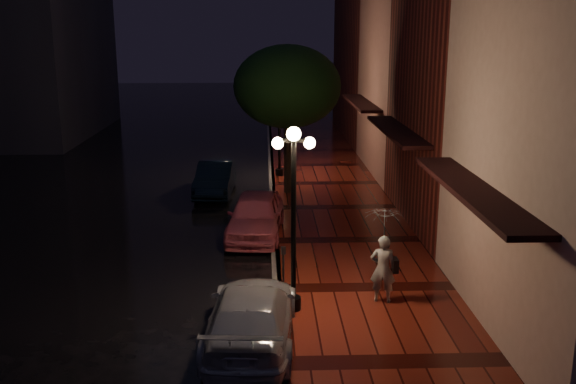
% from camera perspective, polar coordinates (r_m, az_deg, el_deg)
% --- Properties ---
extents(ground, '(120.00, 120.00, 0.00)m').
position_cam_1_polar(ground, '(19.97, -1.17, -4.74)').
color(ground, black).
rests_on(ground, ground).
extents(sidewalk, '(4.50, 60.00, 0.15)m').
position_cam_1_polar(sidewalk, '(20.10, 5.27, -4.44)').
color(sidewalk, '#41100B').
rests_on(sidewalk, ground).
extents(curb, '(0.25, 60.00, 0.15)m').
position_cam_1_polar(curb, '(19.95, -1.17, -4.54)').
color(curb, '#595451').
rests_on(curb, ground).
extents(storefront_mid, '(5.00, 8.00, 11.00)m').
position_cam_1_polar(storefront_mid, '(22.12, 17.47, 11.05)').
color(storefront_mid, '#511914').
rests_on(storefront_mid, ground).
extents(storefront_far, '(5.00, 8.00, 9.00)m').
position_cam_1_polar(storefront_far, '(29.83, 12.24, 10.16)').
color(storefront_far, '#8C5951').
rests_on(storefront_far, ground).
extents(storefront_extra, '(5.00, 12.00, 10.00)m').
position_cam_1_polar(storefront_extra, '(39.57, 8.72, 12.03)').
color(storefront_extra, '#511914').
rests_on(storefront_extra, ground).
extents(streetlamp_near, '(0.96, 0.36, 4.31)m').
position_cam_1_polar(streetlamp_near, '(14.43, 0.50, -1.49)').
color(streetlamp_near, black).
rests_on(streetlamp_near, sidewalk).
extents(streetlamp_far, '(0.96, 0.36, 4.31)m').
position_cam_1_polar(streetlamp_far, '(28.15, -0.78, 6.36)').
color(streetlamp_far, black).
rests_on(streetlamp_far, sidewalk).
extents(street_tree, '(4.16, 4.16, 5.80)m').
position_cam_1_polar(street_tree, '(24.97, -0.04, 9.12)').
color(street_tree, black).
rests_on(street_tree, sidewalk).
extents(pink_car, '(2.05, 4.32, 1.43)m').
position_cam_1_polar(pink_car, '(20.59, -2.89, -2.08)').
color(pink_car, '#C04F60').
rests_on(pink_car, ground).
extents(navy_car, '(1.57, 4.03, 1.31)m').
position_cam_1_polar(navy_car, '(25.98, -6.46, 1.21)').
color(navy_car, black).
rests_on(navy_car, ground).
extents(silver_car, '(2.13, 4.61, 1.30)m').
position_cam_1_polar(silver_car, '(13.81, -3.27, -10.92)').
color(silver_car, '#AEAFB6').
rests_on(silver_car, ground).
extents(woman_with_umbrella, '(0.96, 0.98, 2.32)m').
position_cam_1_polar(woman_with_umbrella, '(15.32, 8.54, -4.30)').
color(woman_with_umbrella, silver).
rests_on(woman_with_umbrella, sidewalk).
extents(parking_meter, '(0.12, 0.10, 1.17)m').
position_cam_1_polar(parking_meter, '(16.01, -0.41, -6.43)').
color(parking_meter, black).
rests_on(parking_meter, sidewalk).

